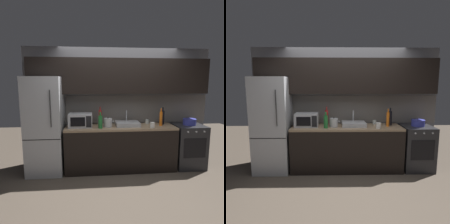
# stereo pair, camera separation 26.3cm
# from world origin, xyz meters

# --- Properties ---
(ground_plane) EXTENTS (10.00, 10.00, 0.00)m
(ground_plane) POSITION_xyz_m (0.00, 0.00, 0.00)
(ground_plane) COLOR #4C4238
(back_wall) EXTENTS (3.94, 0.44, 2.50)m
(back_wall) POSITION_xyz_m (0.00, 1.20, 1.55)
(back_wall) COLOR slate
(back_wall) RESTS_ON ground
(counter_run) EXTENTS (2.20, 0.60, 0.90)m
(counter_run) POSITION_xyz_m (0.00, 0.90, 0.45)
(counter_run) COLOR black
(counter_run) RESTS_ON ground
(refrigerator) EXTENTS (0.68, 0.69, 1.88)m
(refrigerator) POSITION_xyz_m (-1.48, 0.90, 0.94)
(refrigerator) COLOR #ADAFB5
(refrigerator) RESTS_ON ground
(oven_range) EXTENTS (0.60, 0.62, 0.90)m
(oven_range) POSITION_xyz_m (1.44, 0.90, 0.45)
(oven_range) COLOR #232326
(oven_range) RESTS_ON ground
(microwave) EXTENTS (0.46, 0.35, 0.27)m
(microwave) POSITION_xyz_m (-0.80, 0.92, 1.04)
(microwave) COLOR #A8AAAF
(microwave) RESTS_ON counter_run
(sink_basin) EXTENTS (0.48, 0.38, 0.30)m
(sink_basin) POSITION_xyz_m (0.14, 0.93, 0.94)
(sink_basin) COLOR #ADAFB5
(sink_basin) RESTS_ON counter_run
(kettle) EXTENTS (0.20, 0.16, 0.20)m
(kettle) POSITION_xyz_m (-0.26, 0.86, 0.99)
(kettle) COLOR #B7BABF
(kettle) RESTS_ON counter_run
(wine_bottle_green) EXTENTS (0.08, 0.08, 0.32)m
(wine_bottle_green) POSITION_xyz_m (-0.41, 0.75, 1.03)
(wine_bottle_green) COLOR #1E6B2D
(wine_bottle_green) RESTS_ON counter_run
(wine_bottle_red) EXTENTS (0.07, 0.07, 0.38)m
(wine_bottle_red) POSITION_xyz_m (-0.41, 1.05, 1.06)
(wine_bottle_red) COLOR #A82323
(wine_bottle_red) RESTS_ON counter_run
(wine_bottle_orange) EXTENTS (0.06, 0.06, 0.36)m
(wine_bottle_orange) POSITION_xyz_m (0.83, 0.87, 1.05)
(wine_bottle_orange) COLOR orange
(wine_bottle_orange) RESTS_ON counter_run
(wine_bottle_dark) EXTENTS (0.08, 0.08, 0.36)m
(wine_bottle_dark) POSITION_xyz_m (0.91, 1.00, 1.05)
(wine_bottle_dark) COLOR black
(wine_bottle_dark) RESTS_ON counter_run
(mug_clear) EXTENTS (0.08, 0.08, 0.09)m
(mug_clear) POSITION_xyz_m (0.61, 1.10, 0.94)
(mug_clear) COLOR silver
(mug_clear) RESTS_ON counter_run
(mug_white) EXTENTS (0.09, 0.09, 0.11)m
(mug_white) POSITION_xyz_m (0.60, 0.71, 0.95)
(mug_white) COLOR silver
(mug_white) RESTS_ON counter_run
(cooking_pot) EXTENTS (0.27, 0.27, 0.13)m
(cooking_pot) POSITION_xyz_m (1.45, 0.90, 0.97)
(cooking_pot) COLOR #333899
(cooking_pot) RESTS_ON oven_range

